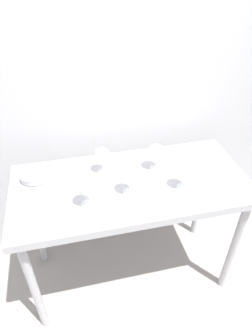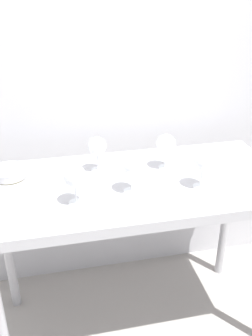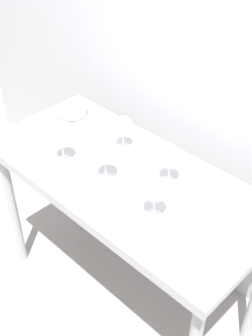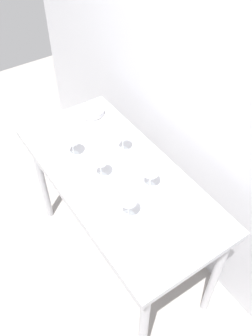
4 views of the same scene
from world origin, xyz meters
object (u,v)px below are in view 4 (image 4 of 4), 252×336
at_px(tasting_bowl, 92,111).
at_px(tasting_sheet_upper, 190,214).
at_px(wine_glass_far_right, 151,171).
at_px(wine_glass_far_left, 123,135).
at_px(wine_glass_near_center, 100,160).
at_px(wine_glass_near_left, 72,139).
at_px(wine_glass_near_right, 128,200).

bearing_deg(tasting_bowl, tasting_sheet_upper, -0.17).
bearing_deg(wine_glass_far_right, tasting_sheet_upper, 12.55).
bearing_deg(wine_glass_far_left, wine_glass_near_center, -62.99).
height_order(wine_glass_near_left, wine_glass_far_right, wine_glass_near_left).
bearing_deg(tasting_sheet_upper, wine_glass_near_center, -116.67).
distance_m(wine_glass_near_center, wine_glass_far_left, 0.25).
relative_size(wine_glass_near_right, wine_glass_far_right, 1.06).
bearing_deg(wine_glass_far_left, tasting_bowl, 176.59).
relative_size(wine_glass_far_left, tasting_sheet_upper, 0.82).
bearing_deg(wine_glass_near_right, wine_glass_near_center, 175.29).
bearing_deg(wine_glass_far_right, wine_glass_near_left, -153.38).
bearing_deg(tasting_bowl, wine_glass_near_right, -18.10).
relative_size(wine_glass_near_center, tasting_bowl, 1.12).
height_order(wine_glass_far_right, tasting_bowl, wine_glass_far_right).
xyz_separation_m(wine_glass_near_left, wine_glass_near_center, (0.24, 0.04, 0.01)).
distance_m(wine_glass_near_left, wine_glass_far_right, 0.51).
bearing_deg(wine_glass_near_right, wine_glass_far_right, 115.47).
xyz_separation_m(tasting_sheet_upper, tasting_bowl, (-1.00, 0.00, 0.02)).
xyz_separation_m(wine_glass_near_right, tasting_sheet_upper, (0.17, 0.27, -0.13)).
height_order(wine_glass_near_center, tasting_bowl, wine_glass_near_center).
distance_m(wine_glass_far_right, wine_glass_near_center, 0.28).
height_order(wine_glass_far_right, wine_glass_far_left, same).
distance_m(wine_glass_far_right, wine_glass_far_left, 0.33).
height_order(tasting_sheet_upper, tasting_bowl, tasting_bowl).
distance_m(wine_glass_near_left, tasting_sheet_upper, 0.78).
xyz_separation_m(wine_glass_near_right, wine_glass_far_right, (-0.10, 0.21, -0.01)).
bearing_deg(tasting_sheet_upper, tasting_bowl, -144.07).
distance_m(wine_glass_near_right, tasting_bowl, 0.89).
bearing_deg(wine_glass_near_center, wine_glass_near_right, -4.71).
bearing_deg(wine_glass_far_left, tasting_sheet_upper, 2.09).
bearing_deg(wine_glass_far_right, tasting_bowl, 175.16).
distance_m(wine_glass_far_right, tasting_sheet_upper, 0.30).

